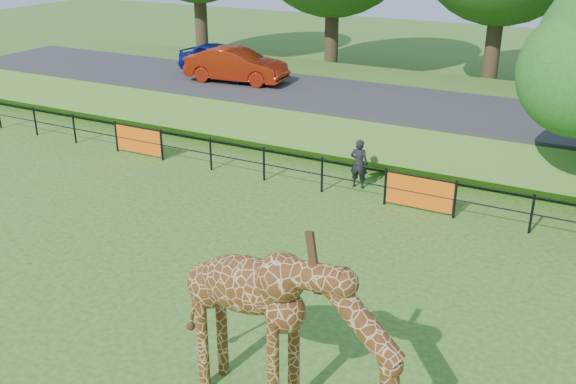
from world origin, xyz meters
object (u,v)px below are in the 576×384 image
at_px(giraffe, 291,339).
at_px(visitor, 359,164).
at_px(car_blue, 223,60).
at_px(car_red, 236,65).

height_order(giraffe, visitor, giraffe).
bearing_deg(giraffe, car_blue, 133.60).
xyz_separation_m(giraffe, car_red, (-10.26, 14.90, 0.55)).
bearing_deg(car_red, giraffe, -151.16).
relative_size(giraffe, car_blue, 1.06).
bearing_deg(car_blue, visitor, -115.16).
bearing_deg(car_blue, giraffe, -135.43).
height_order(giraffe, car_blue, giraffe).
height_order(car_red, visitor, car_red).
distance_m(giraffe, car_red, 18.10).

